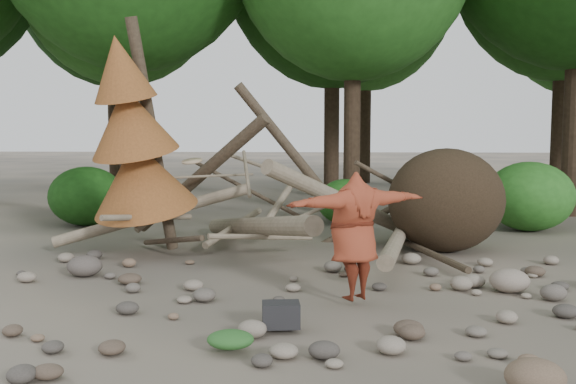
{
  "coord_description": "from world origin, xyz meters",
  "views": [
    {
      "loc": [
        0.32,
        -7.97,
        2.32
      ],
      "look_at": [
        -0.25,
        1.5,
        1.4
      ],
      "focal_mm": 40.0,
      "sensor_mm": 36.0,
      "label": 1
    }
  ],
  "objects": [
    {
      "name": "ground",
      "position": [
        0.0,
        0.0,
        0.0
      ],
      "size": [
        120.0,
        120.0,
        0.0
      ],
      "primitive_type": "plane",
      "color": "#514C44",
      "rests_on": "ground"
    },
    {
      "name": "deadfall_pile",
      "position": [
        2.02,
        4.24,
        0.95
      ],
      "size": [
        8.55,
        5.24,
        3.3
      ],
      "color": "#332619",
      "rests_on": "ground"
    },
    {
      "name": "dead_conifer",
      "position": [
        -3.12,
        3.37,
        2.11
      ],
      "size": [
        2.06,
        2.16,
        4.35
      ],
      "color": "#4C3F30",
      "rests_on": "ground"
    },
    {
      "name": "bush_left",
      "position": [
        -5.5,
        7.2,
        0.72
      ],
      "size": [
        1.8,
        1.8,
        1.44
      ],
      "primitive_type": "ellipsoid",
      "color": "#1B4E14",
      "rests_on": "ground"
    },
    {
      "name": "bush_mid",
      "position": [
        0.8,
        7.8,
        0.56
      ],
      "size": [
        1.4,
        1.4,
        1.12
      ],
      "primitive_type": "ellipsoid",
      "color": "#25631C",
      "rests_on": "ground"
    },
    {
      "name": "bush_right",
      "position": [
        5.0,
        7.0,
        0.8
      ],
      "size": [
        2.0,
        2.0,
        1.6
      ],
      "primitive_type": "ellipsoid",
      "color": "#2F7524",
      "rests_on": "ground"
    },
    {
      "name": "frisbee_thrower",
      "position": [
        0.69,
        0.42,
        0.93
      ],
      "size": [
        3.42,
        1.56,
        1.87
      ],
      "color": "maroon",
      "rests_on": "ground"
    },
    {
      "name": "backpack",
      "position": [
        -0.19,
        -0.79,
        0.14
      ],
      "size": [
        0.46,
        0.34,
        0.29
      ],
      "primitive_type": "cube",
      "rotation": [
        0.0,
        0.0,
        0.12
      ],
      "color": "black",
      "rests_on": "ground"
    },
    {
      "name": "cloth_green",
      "position": [
        -0.67,
        -1.52,
        0.09
      ],
      "size": [
        0.49,
        0.41,
        0.19
      ],
      "primitive_type": "ellipsoid",
      "color": "#285C25",
      "rests_on": "ground"
    },
    {
      "name": "cloth_orange",
      "position": [
        -0.25,
        -0.42,
        0.06
      ],
      "size": [
        0.34,
        0.28,
        0.12
      ],
      "primitive_type": "ellipsoid",
      "color": "#B95D1F",
      "rests_on": "ground"
    },
    {
      "name": "boulder_front_right",
      "position": [
        2.16,
        -2.41,
        0.16
      ],
      "size": [
        0.53,
        0.48,
        0.32
      ],
      "primitive_type": "ellipsoid",
      "color": "brown",
      "rests_on": "ground"
    },
    {
      "name": "boulder_mid_right",
      "position": [
        2.95,
        1.21,
        0.17
      ],
      "size": [
        0.57,
        0.51,
        0.34
      ],
      "primitive_type": "ellipsoid",
      "color": "gray",
      "rests_on": "ground"
    },
    {
      "name": "boulder_mid_left",
      "position": [
        -3.51,
        1.83,
        0.17
      ],
      "size": [
        0.56,
        0.5,
        0.33
      ],
      "primitive_type": "ellipsoid",
      "color": "#574F4A",
      "rests_on": "ground"
    }
  ]
}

